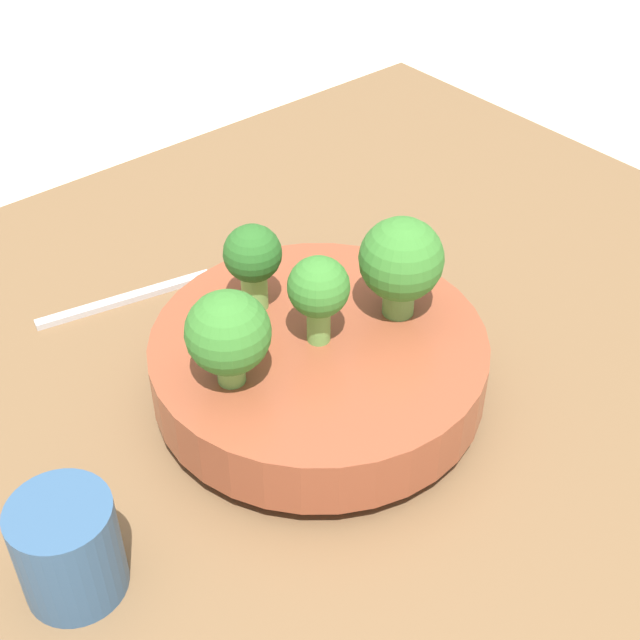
% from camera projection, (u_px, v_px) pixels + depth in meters
% --- Properties ---
extents(ground_plane, '(6.00, 6.00, 0.00)m').
position_uv_depth(ground_plane, '(307.00, 437.00, 0.74)').
color(ground_plane, beige).
extents(table, '(1.06, 0.88, 0.04)m').
position_uv_depth(table, '(307.00, 421.00, 0.73)').
color(table, brown).
rests_on(table, ground_plane).
extents(bowl, '(0.26, 0.26, 0.06)m').
position_uv_depth(bowl, '(320.00, 365.00, 0.70)').
color(bowl, brown).
rests_on(bowl, table).
extents(broccoli_floret_right, '(0.06, 0.06, 0.08)m').
position_uv_depth(broccoli_floret_right, '(228.00, 334.00, 0.62)').
color(broccoli_floret_right, '#6BA34C').
rests_on(broccoli_floret_right, bowl).
extents(broccoli_floret_left, '(0.07, 0.07, 0.08)m').
position_uv_depth(broccoli_floret_left, '(401.00, 261.00, 0.68)').
color(broccoli_floret_left, '#609347').
rests_on(broccoli_floret_left, bowl).
extents(broccoli_floret_center, '(0.05, 0.05, 0.07)m').
position_uv_depth(broccoli_floret_center, '(320.00, 291.00, 0.65)').
color(broccoli_floret_center, '#6BA34C').
rests_on(broccoli_floret_center, bowl).
extents(broccoli_floret_front, '(0.05, 0.05, 0.07)m').
position_uv_depth(broccoli_floret_front, '(256.00, 257.00, 0.69)').
color(broccoli_floret_front, '#7AB256').
rests_on(broccoli_floret_front, bowl).
extents(cup, '(0.07, 0.07, 0.08)m').
position_uv_depth(cup, '(68.00, 548.00, 0.56)').
color(cup, '#33567F').
rests_on(cup, table).
extents(fork, '(0.16, 0.04, 0.01)m').
position_uv_depth(fork, '(125.00, 299.00, 0.82)').
color(fork, silver).
rests_on(fork, table).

